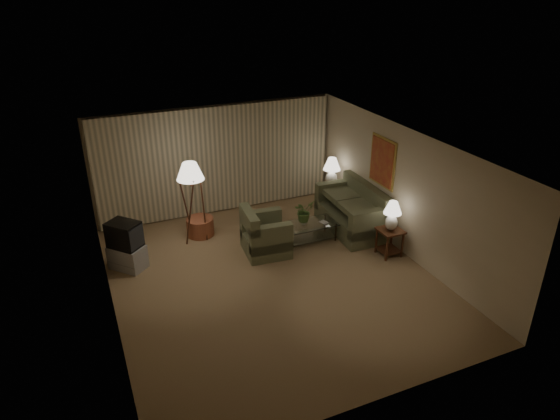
% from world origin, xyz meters
% --- Properties ---
extents(ground, '(7.00, 7.00, 0.00)m').
position_xyz_m(ground, '(0.00, 0.00, 0.00)').
color(ground, '#9A7555').
rests_on(ground, ground).
extents(room_shell, '(6.04, 7.02, 2.72)m').
position_xyz_m(room_shell, '(0.02, 1.51, 1.75)').
color(room_shell, beige).
rests_on(room_shell, ground).
extents(sofa, '(2.05, 1.17, 0.87)m').
position_xyz_m(sofa, '(2.50, 1.20, 0.43)').
color(sofa, '#6B7351').
rests_on(sofa, ground).
extents(armchair, '(1.13, 1.09, 0.81)m').
position_xyz_m(armchair, '(0.28, 1.00, 0.41)').
color(armchair, '#6B7351').
rests_on(armchair, ground).
extents(side_table_near, '(0.49, 0.49, 0.60)m').
position_xyz_m(side_table_near, '(2.65, -0.15, 0.40)').
color(side_table_near, '#3B1E10').
rests_on(side_table_near, ground).
extents(side_table_far, '(0.46, 0.38, 0.60)m').
position_xyz_m(side_table_far, '(2.65, 2.45, 0.39)').
color(side_table_far, '#3B1E10').
rests_on(side_table_far, ground).
extents(table_lamp_near, '(0.38, 0.38, 0.65)m').
position_xyz_m(table_lamp_near, '(2.65, -0.15, 0.98)').
color(table_lamp_near, white).
rests_on(table_lamp_near, side_table_near).
extents(table_lamp_far, '(0.44, 0.44, 0.75)m').
position_xyz_m(table_lamp_far, '(2.65, 2.45, 1.04)').
color(table_lamp_far, white).
rests_on(table_lamp_far, side_table_far).
extents(coffee_table, '(1.21, 0.66, 0.41)m').
position_xyz_m(coffee_table, '(1.38, 1.10, 0.28)').
color(coffee_table, silver).
rests_on(coffee_table, ground).
extents(tv_cabinet, '(1.15, 1.15, 0.50)m').
position_xyz_m(tv_cabinet, '(-2.55, 1.53, 0.25)').
color(tv_cabinet, '#ABABAE').
rests_on(tv_cabinet, ground).
extents(crt_tv, '(1.06, 1.06, 0.53)m').
position_xyz_m(crt_tv, '(-2.55, 1.53, 0.77)').
color(crt_tv, black).
rests_on(crt_tv, tv_cabinet).
extents(floor_lamp, '(0.60, 0.60, 1.85)m').
position_xyz_m(floor_lamp, '(-0.98, 2.16, 0.97)').
color(floor_lamp, '#3B1E10').
rests_on(floor_lamp, ground).
extents(ottoman, '(0.76, 0.76, 0.41)m').
position_xyz_m(ottoman, '(-0.81, 2.33, 0.21)').
color(ottoman, '#9C4C34').
rests_on(ottoman, ground).
extents(vase, '(0.17, 0.17, 0.14)m').
position_xyz_m(vase, '(1.23, 1.10, 0.49)').
color(vase, white).
rests_on(vase, coffee_table).
extents(flowers, '(0.55, 0.51, 0.48)m').
position_xyz_m(flowers, '(1.23, 1.10, 0.80)').
color(flowers, '#517634').
rests_on(flowers, vase).
extents(book, '(0.19, 0.23, 0.02)m').
position_xyz_m(book, '(1.63, 1.00, 0.42)').
color(book, olive).
rests_on(book, coffee_table).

